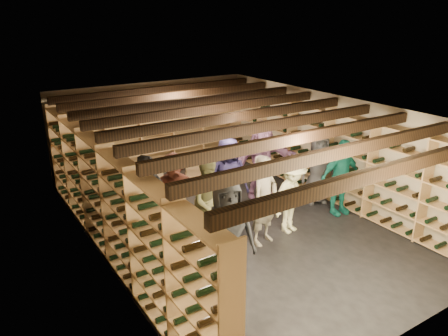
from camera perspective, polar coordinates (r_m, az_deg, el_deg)
name	(u,v)px	position (r m, az deg, el deg)	size (l,w,h in m)	color
ground	(235,223)	(9.18, 1.38, -7.16)	(8.00, 8.00, 0.00)	black
walls	(235,169)	(8.70, 1.45, -0.11)	(5.52, 8.02, 2.40)	tan
ceiling	(236,110)	(8.36, 1.52, 7.64)	(5.50, 8.00, 0.01)	beige
ceiling_joists	(235,117)	(8.39, 1.51, 6.70)	(5.40, 7.12, 0.18)	black
wine_rack_left	(110,204)	(7.71, -14.65, -4.52)	(0.32, 7.50, 2.15)	#AB8153
wine_rack_right	(327,153)	(10.33, 13.35, 1.89)	(0.32, 7.50, 2.15)	#AB8153
wine_rack_back	(156,132)	(11.95, -8.91, 4.66)	(4.70, 0.30, 2.15)	#AB8153
crate_stack_left	(152,182)	(10.74, -9.42, -1.78)	(0.51, 0.34, 0.51)	tan
crate_stack_right	(195,168)	(11.29, -3.77, 0.03)	(0.59, 0.50, 0.68)	tan
crate_loose	(214,195)	(10.27, -1.37, -3.56)	(0.50, 0.33, 0.17)	tan
person_0	(226,234)	(6.81, 0.32, -8.61)	(0.91, 0.59, 1.86)	black
person_1	(150,203)	(8.02, -9.64, -4.52)	(0.66, 0.43, 1.80)	black
person_2	(210,201)	(8.11, -1.82, -4.40)	(0.82, 0.64, 1.68)	brown
person_3	(292,196)	(8.63, 8.83, -3.69)	(0.98, 0.56, 1.51)	beige
person_4	(340,177)	(9.60, 14.97, -1.17)	(0.98, 0.41, 1.67)	#177C6C
person_5	(174,191)	(8.74, -6.51, -3.00)	(1.47, 0.47, 1.59)	brown
person_6	(228,178)	(9.10, 0.55, -1.37)	(0.86, 0.56, 1.75)	#1E1A43
person_7	(264,200)	(8.12, 5.30, -4.24)	(0.63, 0.42, 1.74)	gray
person_9	(121,188)	(9.15, -13.33, -2.58)	(0.98, 0.56, 1.52)	#A4A395
person_11	(262,159)	(10.15, 4.97, 1.13)	(1.70, 0.54, 1.84)	#926192
person_12	(318,168)	(10.07, 12.15, -0.04)	(0.80, 0.52, 1.63)	#38393E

